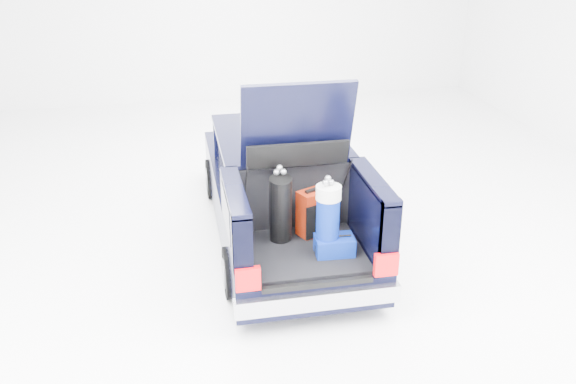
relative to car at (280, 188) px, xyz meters
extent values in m
plane|color=white|center=(0.00, -0.11, -0.67)|extent=(14.00, 14.00, 0.00)
cube|color=black|center=(0.00, 0.54, -0.17)|extent=(1.75, 3.00, 0.70)
cube|color=black|center=(0.00, 2.11, -0.27)|extent=(1.70, 0.30, 0.50)
cube|color=#A3A3AA|center=(0.00, 2.25, -0.34)|extent=(1.72, 0.10, 0.22)
cube|color=black|center=(0.00, 0.04, 0.45)|extent=(1.55, 1.95, 0.54)
cube|color=black|center=(0.00, 0.04, 0.74)|extent=(1.62, 2.05, 0.06)
cube|color=black|center=(0.00, -1.61, -0.32)|extent=(1.75, 1.30, 0.40)
cube|color=black|center=(0.00, -1.59, -0.10)|extent=(1.32, 1.18, 0.05)
cube|color=black|center=(-0.78, -1.61, 0.30)|extent=(0.20, 1.30, 0.85)
cube|color=black|center=(0.78, -1.61, 0.30)|extent=(0.20, 1.30, 0.85)
cube|color=black|center=(-0.78, -1.61, 0.74)|extent=(0.20, 1.30, 0.06)
cube|color=black|center=(0.78, -1.61, 0.74)|extent=(0.20, 1.30, 0.06)
cube|color=black|center=(0.00, -0.99, 0.30)|extent=(1.36, 0.08, 0.84)
cube|color=#A3A3AA|center=(0.00, -2.29, -0.29)|extent=(1.80, 0.12, 0.20)
cube|color=#BC080C|center=(-0.74, -2.26, 0.05)|extent=(0.26, 0.07, 0.26)
cube|color=#BC080C|center=(0.74, -2.26, 0.05)|extent=(0.26, 0.07, 0.26)
cube|color=black|center=(0.00, -2.25, -0.12)|extent=(1.20, 0.06, 0.06)
cube|color=black|center=(0.00, -1.16, 1.29)|extent=(1.28, 0.33, 1.03)
cube|color=black|center=(0.00, -1.12, 1.43)|extent=(0.95, 0.17, 0.54)
cylinder|color=black|center=(-0.82, 1.34, -0.36)|extent=(0.20, 0.62, 0.62)
cylinder|color=slate|center=(-0.82, 1.34, -0.36)|extent=(0.23, 0.36, 0.36)
cylinder|color=black|center=(0.82, 1.34, -0.36)|extent=(0.20, 0.62, 0.62)
cylinder|color=slate|center=(0.82, 1.34, -0.36)|extent=(0.23, 0.36, 0.36)
cylinder|color=black|center=(-0.82, -1.46, -0.36)|extent=(0.20, 0.62, 0.62)
cylinder|color=slate|center=(-0.82, -1.46, -0.36)|extent=(0.23, 0.36, 0.36)
cylinder|color=black|center=(0.82, -1.46, -0.36)|extent=(0.20, 0.62, 0.62)
cylinder|color=slate|center=(0.82, -1.46, -0.36)|extent=(0.23, 0.36, 0.36)
cube|color=maroon|center=(0.18, -1.22, 0.21)|extent=(0.42, 0.35, 0.56)
cube|color=black|center=(0.18, -1.22, 0.50)|extent=(0.22, 0.14, 0.03)
cube|color=black|center=(0.18, -1.33, 0.15)|extent=(0.34, 0.17, 0.43)
cylinder|color=black|center=(-0.23, -1.35, 0.35)|extent=(0.31, 0.42, 0.87)
cube|color=white|center=(-0.23, -1.24, 0.38)|extent=(0.10, 0.03, 0.30)
sphere|color=#99999E|center=(-0.27, -1.33, 0.80)|extent=(0.07, 0.07, 0.07)
sphere|color=#99999E|center=(-0.20, -1.38, 0.82)|extent=(0.07, 0.07, 0.07)
cylinder|color=black|center=(0.23, -1.71, -0.02)|extent=(0.37, 0.37, 0.11)
cylinder|color=navy|center=(0.23, -1.71, 0.33)|extent=(0.34, 0.34, 0.59)
cylinder|color=white|center=(0.23, -1.71, 0.68)|extent=(0.37, 0.37, 0.15)
sphere|color=#99999E|center=(0.26, -1.69, 0.79)|extent=(0.07, 0.07, 0.07)
sphere|color=#99999E|center=(0.23, -1.67, 0.83)|extent=(0.07, 0.07, 0.07)
cube|color=navy|center=(0.31, -1.73, 0.03)|extent=(0.45, 0.31, 0.21)
cylinder|color=black|center=(0.31, -1.73, 0.14)|extent=(0.38, 0.04, 0.02)
camera|label=1|loc=(-1.35, -7.51, 3.44)|focal=38.00mm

